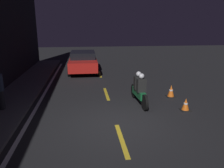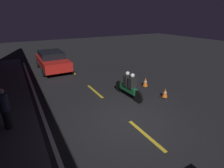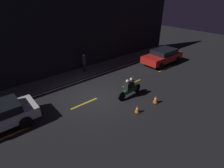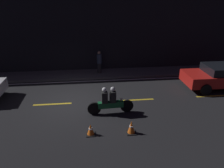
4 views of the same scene
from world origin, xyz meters
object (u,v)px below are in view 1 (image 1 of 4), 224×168
at_px(taxi_red, 83,61).
at_px(traffic_cone_mid, 171,91).
at_px(motorcycle, 139,89).
at_px(traffic_cone_near, 186,105).

xyz_separation_m(taxi_red, traffic_cone_mid, (-6.39, -4.10, -0.50)).
xyz_separation_m(taxi_red, motorcycle, (-7.14, -2.38, -0.12)).
relative_size(traffic_cone_near, traffic_cone_mid, 0.86).
bearing_deg(motorcycle, traffic_cone_mid, -69.78).
bearing_deg(traffic_cone_near, motorcycle, 60.10).
bearing_deg(taxi_red, motorcycle, 18.55).
bearing_deg(traffic_cone_near, traffic_cone_mid, -2.52).
distance_m(motorcycle, traffic_cone_near, 1.95).
bearing_deg(traffic_cone_mid, traffic_cone_near, 177.48).
relative_size(taxi_red, motorcycle, 1.98).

